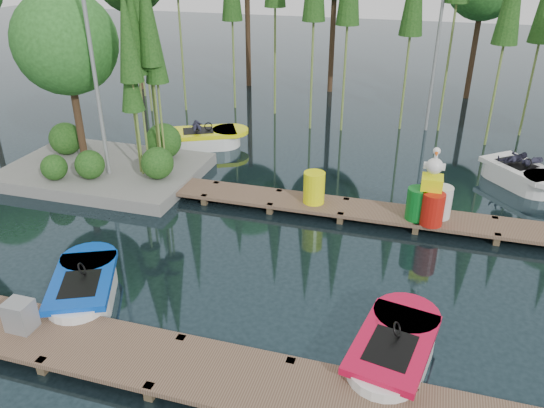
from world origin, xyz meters
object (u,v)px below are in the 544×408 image
(utility_cabinet, at_px, (20,315))
(drum_cluster, at_px, (431,199))
(island, at_px, (88,78))
(boat_blue, at_px, (84,289))
(yellow_barrel, at_px, (314,188))
(boat_red, at_px, (393,352))
(boat_yellow_far, at_px, (206,138))

(utility_cabinet, distance_m, drum_cluster, 10.06)
(island, xyz_separation_m, boat_blue, (3.60, -6.29, -2.91))
(utility_cabinet, bearing_deg, drum_cluster, 42.92)
(island, bearing_deg, drum_cluster, -5.08)
(utility_cabinet, bearing_deg, yellow_barrel, 59.13)
(boat_blue, xyz_separation_m, boat_red, (6.59, -0.11, 0.01))
(boat_red, bearing_deg, utility_cabinet, -157.97)
(boat_blue, relative_size, yellow_barrel, 3.31)
(island, height_order, yellow_barrel, island)
(utility_cabinet, bearing_deg, boat_blue, 77.48)
(boat_red, height_order, utility_cabinet, utility_cabinet)
(boat_blue, xyz_separation_m, drum_cluster, (7.03, 5.34, 0.63))
(boat_yellow_far, distance_m, yellow_barrel, 6.55)
(drum_cluster, bearing_deg, utility_cabinet, -137.08)
(yellow_barrel, xyz_separation_m, drum_cluster, (3.18, -0.15, 0.14))
(utility_cabinet, relative_size, drum_cluster, 0.30)
(boat_blue, height_order, yellow_barrel, yellow_barrel)
(yellow_barrel, distance_m, drum_cluster, 3.18)
(yellow_barrel, bearing_deg, drum_cluster, -2.78)
(boat_blue, relative_size, boat_yellow_far, 0.92)
(island, relative_size, yellow_barrel, 7.38)
(boat_red, xyz_separation_m, yellow_barrel, (-2.74, 5.61, 0.48))
(island, height_order, boat_blue, island)
(island, relative_size, boat_blue, 2.23)
(island, relative_size, utility_cabinet, 11.02)
(utility_cabinet, bearing_deg, boat_red, 11.37)
(boat_blue, height_order, utility_cabinet, utility_cabinet)
(boat_yellow_far, height_order, drum_cluster, drum_cluster)
(boat_red, relative_size, yellow_barrel, 3.29)
(boat_blue, relative_size, drum_cluster, 1.49)
(island, xyz_separation_m, boat_red, (10.18, -6.40, -2.91))
(yellow_barrel, height_order, drum_cluster, drum_cluster)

